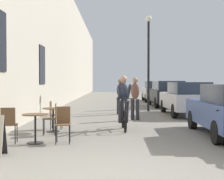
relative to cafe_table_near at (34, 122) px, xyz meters
The scene contains 16 objects.
ground_plane 3.52m from the cafe_table_near, 55.50° to the right, with size 88.00×88.00×0.00m, color gray.
building_facade_left 11.78m from the cafe_table_near, 97.57° to the left, with size 0.54×68.00×8.17m.
cafe_table_near is the anchor object (origin of this frame).
cafe_chair_near_toward_street 0.63m from the cafe_table_near, behind, with size 0.43×0.43×0.89m.
cafe_chair_near_toward_wall 0.68m from the cafe_table_near, ahead, with size 0.41×0.41×0.89m.
cafe_table_mid 1.88m from the cafe_table_near, 86.81° to the left, with size 0.64×0.64×0.72m.
cafe_chair_mid_toward_street 1.31m from the cafe_table_near, 82.07° to the left, with size 0.42×0.42×0.89m.
cafe_chair_mid_toward_wall 2.46m from the cafe_table_near, 89.34° to the left, with size 0.39×0.39×0.89m.
cyclist_on_bicycle 3.32m from the cafe_table_near, 47.04° to the left, with size 0.52×1.76×1.74m.
pedestrian_near 5.69m from the cafe_table_near, 60.54° to the left, with size 0.36×0.27×1.68m.
pedestrian_mid 7.60m from the cafe_table_near, 72.61° to the left, with size 0.36×0.27×1.64m.
pedestrian_far 10.15m from the cafe_table_near, 75.50° to the left, with size 0.37×0.29×1.64m.
street_lamp 10.02m from the cafe_table_near, 67.19° to the left, with size 0.32×0.32×4.90m.
parked_car_second 8.62m from the cafe_table_near, 52.53° to the left, with size 1.83×4.23×1.50m.
parked_car_third 13.16m from the cafe_table_near, 66.70° to the left, with size 1.96×4.44×1.56m.
parked_car_fourth 18.09m from the cafe_table_near, 73.20° to the left, with size 1.91×4.40×1.56m.
Camera 1 is at (-0.09, -5.23, 1.51)m, focal length 53.24 mm.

